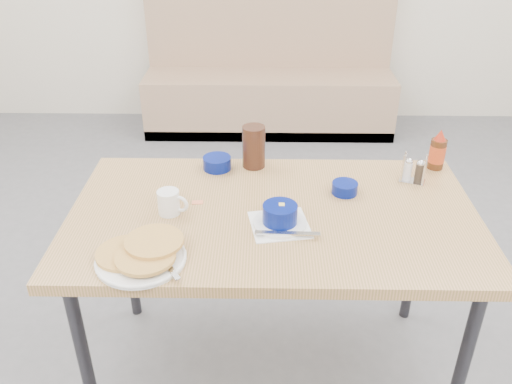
{
  "coord_description": "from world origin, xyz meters",
  "views": [
    {
      "loc": [
        -0.03,
        -1.32,
        1.75
      ],
      "look_at": [
        -0.06,
        0.28,
        0.82
      ],
      "focal_mm": 38.0,
      "sensor_mm": 36.0,
      "label": 1
    }
  ],
  "objects_px": {
    "booth_bench": "(269,84)",
    "dining_table": "(273,227)",
    "butter_bowl": "(345,188)",
    "amber_tumbler": "(254,147)",
    "coffee_mug": "(170,202)",
    "syrup_bottle": "(437,152)",
    "pancake_plate": "(142,255)",
    "grits_setting": "(280,217)",
    "condiment_caddy": "(413,172)",
    "creamer_bowl": "(217,163)"
  },
  "relations": [
    {
      "from": "amber_tumbler",
      "to": "booth_bench",
      "type": "bearing_deg",
      "value": 88.05
    },
    {
      "from": "pancake_plate",
      "to": "butter_bowl",
      "type": "xyz_separation_m",
      "value": [
        0.66,
        0.41,
        0.0
      ]
    },
    {
      "from": "grits_setting",
      "to": "amber_tumbler",
      "type": "relative_size",
      "value": 1.4
    },
    {
      "from": "dining_table",
      "to": "creamer_bowl",
      "type": "height_order",
      "value": "creamer_bowl"
    },
    {
      "from": "dining_table",
      "to": "condiment_caddy",
      "type": "bearing_deg",
      "value": 23.13
    },
    {
      "from": "grits_setting",
      "to": "syrup_bottle",
      "type": "distance_m",
      "value": 0.75
    },
    {
      "from": "creamer_bowl",
      "to": "amber_tumbler",
      "type": "bearing_deg",
      "value": 10.04
    },
    {
      "from": "butter_bowl",
      "to": "amber_tumbler",
      "type": "bearing_deg",
      "value": 148.05
    },
    {
      "from": "pancake_plate",
      "to": "amber_tumbler",
      "type": "height_order",
      "value": "amber_tumbler"
    },
    {
      "from": "pancake_plate",
      "to": "butter_bowl",
      "type": "relative_size",
      "value": 2.92
    },
    {
      "from": "booth_bench",
      "to": "coffee_mug",
      "type": "relative_size",
      "value": 17.53
    },
    {
      "from": "booth_bench",
      "to": "dining_table",
      "type": "relative_size",
      "value": 1.36
    },
    {
      "from": "booth_bench",
      "to": "amber_tumbler",
      "type": "xyz_separation_m",
      "value": [
        -0.07,
        -2.19,
        0.49
      ]
    },
    {
      "from": "booth_bench",
      "to": "syrup_bottle",
      "type": "bearing_deg",
      "value": -73.77
    },
    {
      "from": "amber_tumbler",
      "to": "condiment_caddy",
      "type": "relative_size",
      "value": 1.53
    },
    {
      "from": "amber_tumbler",
      "to": "condiment_caddy",
      "type": "xyz_separation_m",
      "value": [
        0.6,
        -0.12,
        -0.05
      ]
    },
    {
      "from": "dining_table",
      "to": "coffee_mug",
      "type": "distance_m",
      "value": 0.37
    },
    {
      "from": "amber_tumbler",
      "to": "dining_table",
      "type": "bearing_deg",
      "value": -77.63
    },
    {
      "from": "dining_table",
      "to": "condiment_caddy",
      "type": "xyz_separation_m",
      "value": [
        0.52,
        0.22,
        0.1
      ]
    },
    {
      "from": "pancake_plate",
      "to": "grits_setting",
      "type": "bearing_deg",
      "value": 24.78
    },
    {
      "from": "creamer_bowl",
      "to": "syrup_bottle",
      "type": "height_order",
      "value": "syrup_bottle"
    },
    {
      "from": "creamer_bowl",
      "to": "booth_bench",
      "type": "bearing_deg",
      "value": 84.39
    },
    {
      "from": "dining_table",
      "to": "butter_bowl",
      "type": "xyz_separation_m",
      "value": [
        0.26,
        0.13,
        0.08
      ]
    },
    {
      "from": "booth_bench",
      "to": "creamer_bowl",
      "type": "relative_size",
      "value": 17.32
    },
    {
      "from": "butter_bowl",
      "to": "syrup_bottle",
      "type": "distance_m",
      "value": 0.44
    },
    {
      "from": "pancake_plate",
      "to": "coffee_mug",
      "type": "xyz_separation_m",
      "value": [
        0.05,
        0.26,
        0.02
      ]
    },
    {
      "from": "booth_bench",
      "to": "amber_tumbler",
      "type": "distance_m",
      "value": 2.25
    },
    {
      "from": "booth_bench",
      "to": "grits_setting",
      "type": "xyz_separation_m",
      "value": [
        0.02,
        -2.62,
        0.44
      ]
    },
    {
      "from": "coffee_mug",
      "to": "syrup_bottle",
      "type": "height_order",
      "value": "syrup_bottle"
    },
    {
      "from": "booth_bench",
      "to": "creamer_bowl",
      "type": "height_order",
      "value": "booth_bench"
    },
    {
      "from": "creamer_bowl",
      "to": "syrup_bottle",
      "type": "bearing_deg",
      "value": 1.44
    },
    {
      "from": "dining_table",
      "to": "amber_tumbler",
      "type": "bearing_deg",
      "value": 102.37
    },
    {
      "from": "butter_bowl",
      "to": "condiment_caddy",
      "type": "distance_m",
      "value": 0.28
    },
    {
      "from": "amber_tumbler",
      "to": "syrup_bottle",
      "type": "xyz_separation_m",
      "value": [
        0.71,
        -0.0,
        -0.01
      ]
    },
    {
      "from": "syrup_bottle",
      "to": "coffee_mug",
      "type": "bearing_deg",
      "value": -160.54
    },
    {
      "from": "coffee_mug",
      "to": "syrup_bottle",
      "type": "relative_size",
      "value": 0.67
    },
    {
      "from": "creamer_bowl",
      "to": "butter_bowl",
      "type": "height_order",
      "value": "creamer_bowl"
    },
    {
      "from": "coffee_mug",
      "to": "butter_bowl",
      "type": "xyz_separation_m",
      "value": [
        0.61,
        0.15,
        -0.02
      ]
    },
    {
      "from": "coffee_mug",
      "to": "amber_tumbler",
      "type": "xyz_separation_m",
      "value": [
        0.28,
        0.35,
        0.04
      ]
    },
    {
      "from": "butter_bowl",
      "to": "syrup_bottle",
      "type": "bearing_deg",
      "value": 28.16
    },
    {
      "from": "grits_setting",
      "to": "amber_tumbler",
      "type": "distance_m",
      "value": 0.44
    },
    {
      "from": "pancake_plate",
      "to": "coffee_mug",
      "type": "relative_size",
      "value": 2.51
    },
    {
      "from": "coffee_mug",
      "to": "booth_bench",
      "type": "bearing_deg",
      "value": 82.14
    },
    {
      "from": "condiment_caddy",
      "to": "amber_tumbler",
      "type": "bearing_deg",
      "value": -170.49
    },
    {
      "from": "pancake_plate",
      "to": "creamer_bowl",
      "type": "bearing_deg",
      "value": 73.18
    },
    {
      "from": "booth_bench",
      "to": "pancake_plate",
      "type": "bearing_deg",
      "value": -98.03
    },
    {
      "from": "grits_setting",
      "to": "creamer_bowl",
      "type": "distance_m",
      "value": 0.46
    },
    {
      "from": "butter_bowl",
      "to": "syrup_bottle",
      "type": "xyz_separation_m",
      "value": [
        0.38,
        0.2,
        0.05
      ]
    },
    {
      "from": "dining_table",
      "to": "creamer_bowl",
      "type": "xyz_separation_m",
      "value": [
        -0.22,
        0.31,
        0.09
      ]
    },
    {
      "from": "pancake_plate",
      "to": "condiment_caddy",
      "type": "relative_size",
      "value": 2.48
    }
  ]
}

